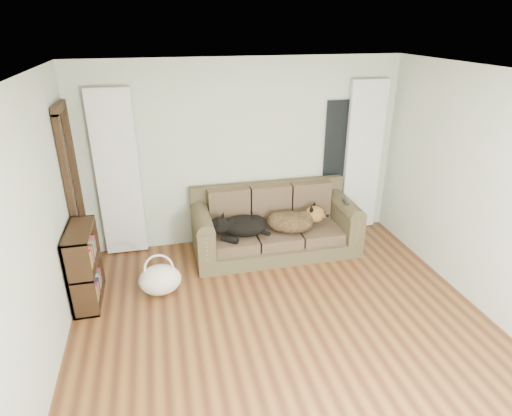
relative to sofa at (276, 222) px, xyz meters
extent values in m
plane|color=#462616|center=(-0.34, -1.97, -0.45)|extent=(5.00, 5.00, 0.00)
plane|color=white|center=(-0.34, -1.97, 2.15)|extent=(5.00, 5.00, 0.00)
cube|color=#B5B8B4|center=(-0.34, 0.53, 0.85)|extent=(4.50, 0.04, 2.60)
cube|color=#B5B8B4|center=(-2.59, -1.97, 0.85)|extent=(0.04, 5.00, 2.60)
cube|color=silver|center=(-2.04, 0.45, 0.70)|extent=(0.55, 0.08, 2.25)
cube|color=silver|center=(1.46, 0.45, 0.70)|extent=(0.55, 0.08, 2.25)
cube|color=black|center=(1.11, 0.50, 0.95)|extent=(0.50, 0.03, 1.20)
cube|color=black|center=(-2.54, 0.07, 0.60)|extent=(0.07, 0.60, 2.10)
cube|color=#453D2D|center=(0.00, 0.00, 0.00)|extent=(2.26, 0.97, 0.92)
ellipsoid|color=black|center=(-0.50, -0.07, 0.03)|extent=(0.72, 0.59, 0.27)
ellipsoid|color=black|center=(0.22, -0.09, 0.04)|extent=(0.80, 0.67, 0.30)
cube|color=black|center=(0.95, -0.15, 0.28)|extent=(0.08, 0.20, 0.02)
ellipsoid|color=silver|center=(-1.62, -0.68, -0.29)|extent=(0.62, 0.56, 0.37)
cube|color=black|center=(-2.43, -0.63, 0.05)|extent=(0.34, 0.76, 0.92)
camera|label=1|loc=(-1.48, -5.15, 2.57)|focal=30.00mm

